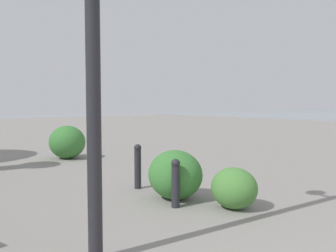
# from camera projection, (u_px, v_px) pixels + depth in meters

# --- Properties ---
(bollard_near) EXTENTS (0.13, 0.13, 0.71)m
(bollard_near) POSITION_uv_depth(u_px,v_px,m) (176.00, 182.00, 5.21)
(bollard_near) COLOR #232328
(bollard_near) RESTS_ON ground
(bollard_mid) EXTENTS (0.13, 0.13, 0.79)m
(bollard_mid) POSITION_uv_depth(u_px,v_px,m) (138.00, 165.00, 6.36)
(bollard_mid) COLOR #232328
(bollard_mid) RESTS_ON ground
(shrub_low) EXTENTS (0.70, 0.63, 0.59)m
(shrub_low) POSITION_uv_depth(u_px,v_px,m) (234.00, 188.00, 5.17)
(shrub_low) COLOR #477F38
(shrub_low) RESTS_ON ground
(shrub_round) EXTENTS (1.05, 0.94, 0.89)m
(shrub_round) POSITION_uv_depth(u_px,v_px,m) (67.00, 142.00, 9.74)
(shrub_round) COLOR #387533
(shrub_round) RESTS_ON ground
(shrub_wide) EXTENTS (0.91, 0.82, 0.77)m
(shrub_wide) POSITION_uv_depth(u_px,v_px,m) (175.00, 175.00, 5.68)
(shrub_wide) COLOR #387533
(shrub_wide) RESTS_ON ground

